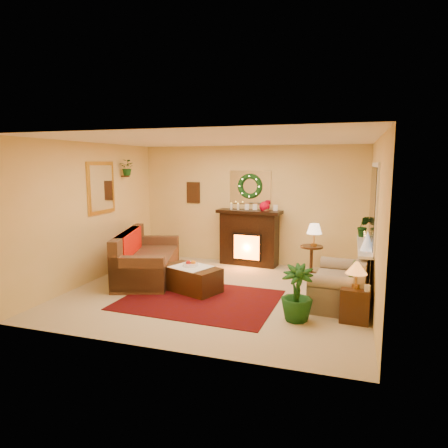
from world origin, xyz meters
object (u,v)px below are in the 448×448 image
(fireplace, at_px, (249,240))
(side_table_round, at_px, (311,259))
(coffee_table, at_px, (191,279))
(loveseat, at_px, (341,277))
(end_table_square, at_px, (355,302))
(sofa, at_px, (148,256))

(fireplace, height_order, side_table_round, fireplace)
(side_table_round, relative_size, coffee_table, 0.57)
(fireplace, bearing_deg, loveseat, -38.88)
(end_table_square, bearing_deg, side_table_round, 110.46)
(loveseat, relative_size, coffee_table, 1.36)
(loveseat, relative_size, end_table_square, 2.87)
(fireplace, relative_size, side_table_round, 2.13)
(fireplace, height_order, coffee_table, fireplace)
(side_table_round, xyz_separation_m, coffee_table, (-1.89, -1.72, -0.12))
(coffee_table, bearing_deg, end_table_square, 10.35)
(loveseat, bearing_deg, end_table_square, -66.69)
(loveseat, bearing_deg, side_table_round, 116.56)
(loveseat, height_order, end_table_square, loveseat)
(sofa, distance_m, end_table_square, 3.98)
(side_table_round, bearing_deg, end_table_square, -69.54)
(fireplace, relative_size, coffee_table, 1.22)
(sofa, xyz_separation_m, side_table_round, (3.00, 1.21, -0.10))
(end_table_square, bearing_deg, fireplace, 130.15)
(sofa, xyz_separation_m, end_table_square, (3.84, -1.03, -0.16))
(sofa, distance_m, fireplace, 2.28)
(end_table_square, bearing_deg, coffee_table, 169.13)
(loveseat, xyz_separation_m, end_table_square, (0.23, -0.69, -0.15))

